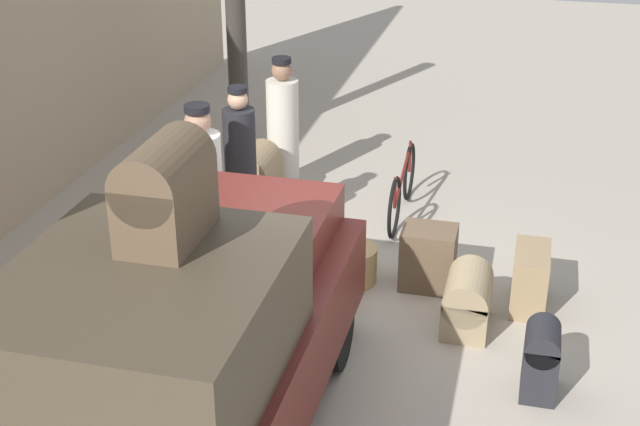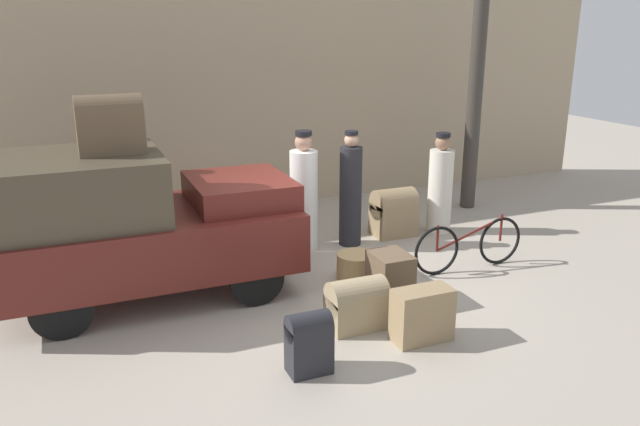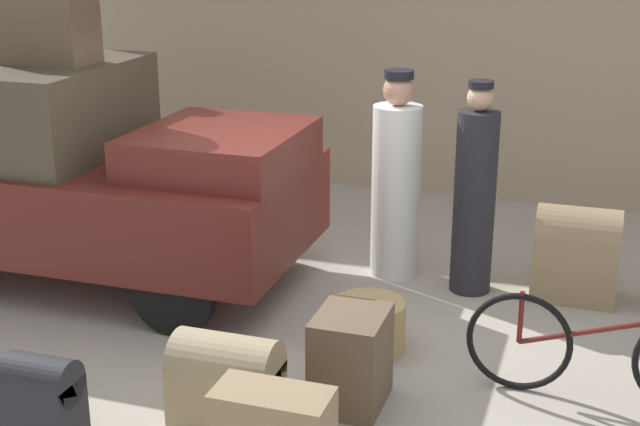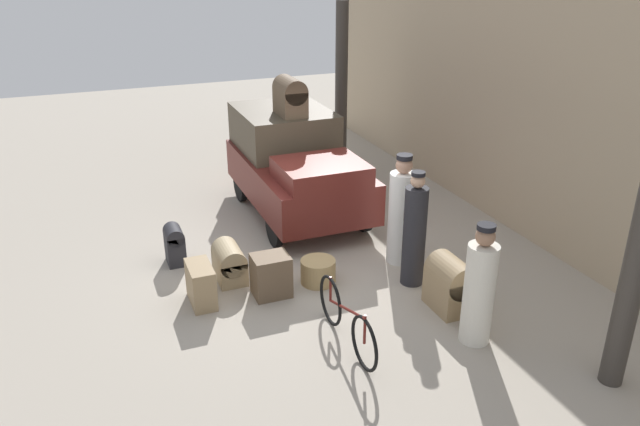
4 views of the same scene
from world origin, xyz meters
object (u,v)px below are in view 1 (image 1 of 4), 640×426
object	(u,v)px
porter_with_bicycle	(203,199)
trunk_large_brown	(255,179)
porter_standing_middle	(241,173)
suitcase_small_leather	(541,357)
trunk_on_truck_roof	(165,190)
bicycle	(402,188)
trunk_wicker_pale	(428,258)
suitcase_tan_flat	(530,279)
conductor_in_dark_uniform	(283,129)
wicker_basket	(351,264)
truck	(188,334)
trunk_barrel_dark	(467,300)

from	to	relation	value
porter_with_bicycle	trunk_large_brown	size ratio (longest dim) A/B	2.32
porter_standing_middle	trunk_large_brown	world-z (taller)	porter_standing_middle
suitcase_small_leather	trunk_on_truck_roof	xyz separation A→B (m)	(-1.50, 2.54, 1.88)
bicycle	trunk_wicker_pale	distance (m)	1.64
bicycle	trunk_large_brown	bearing A→B (deg)	98.42
bicycle	suitcase_tan_flat	distance (m)	2.29
bicycle	suitcase_small_leather	size ratio (longest dim) A/B	2.72
trunk_large_brown	trunk_wicker_pale	size ratio (longest dim) A/B	1.24
conductor_in_dark_uniform	trunk_large_brown	xyz separation A→B (m)	(-0.79, 0.11, -0.36)
wicker_basket	suitcase_small_leather	world-z (taller)	suitcase_small_leather
truck	suitcase_tan_flat	world-z (taller)	truck
porter_with_bicycle	porter_standing_middle	bearing A→B (deg)	-13.21
wicker_basket	trunk_barrel_dark	world-z (taller)	trunk_barrel_dark
bicycle	conductor_in_dark_uniform	distance (m)	1.74
suitcase_small_leather	trunk_wicker_pale	world-z (taller)	suitcase_small_leather
conductor_in_dark_uniform	trunk_wicker_pale	distance (m)	3.01
truck	conductor_in_dark_uniform	xyz separation A→B (m)	(4.95, 0.73, -0.24)
wicker_basket	suitcase_tan_flat	world-z (taller)	suitcase_tan_flat
truck	trunk_large_brown	size ratio (longest dim) A/B	4.57
trunk_large_brown	trunk_on_truck_roof	size ratio (longest dim) A/B	1.05
suitcase_tan_flat	trunk_large_brown	world-z (taller)	trunk_large_brown
truck	trunk_wicker_pale	size ratio (longest dim) A/B	5.65
truck	bicycle	xyz separation A→B (m)	(4.41, -0.87, -0.64)
wicker_basket	trunk_wicker_pale	bearing A→B (deg)	-83.56
wicker_basket	trunk_large_brown	distance (m)	2.03
trunk_barrel_dark	suitcase_small_leather	world-z (taller)	suitcase_small_leather
wicker_basket	porter_standing_middle	xyz separation A→B (m)	(0.53, 1.34, 0.65)
porter_with_bicycle	trunk_barrel_dark	distance (m)	2.83
porter_with_bicycle	conductor_in_dark_uniform	world-z (taller)	porter_with_bicycle
conductor_in_dark_uniform	trunk_on_truck_roof	size ratio (longest dim) A/B	2.21
truck	trunk_on_truck_roof	world-z (taller)	trunk_on_truck_roof
suitcase_small_leather	suitcase_tan_flat	xyz separation A→B (m)	(1.39, 0.14, -0.05)
porter_with_bicycle	trunk_on_truck_roof	size ratio (longest dim) A/B	2.42
trunk_barrel_dark	truck	bearing A→B (deg)	139.58
suitcase_small_leather	trunk_on_truck_roof	distance (m)	3.50
wicker_basket	trunk_on_truck_roof	world-z (taller)	trunk_on_truck_roof
suitcase_tan_flat	porter_with_bicycle	bearing A→B (deg)	91.92
truck	wicker_basket	xyz separation A→B (m)	(2.77, -0.62, -0.81)
suitcase_tan_flat	trunk_wicker_pale	distance (m)	1.02
porter_with_bicycle	trunk_on_truck_roof	bearing A→B (deg)	-162.29
porter_with_bicycle	suitcase_small_leather	xyz separation A→B (m)	(-1.28, -3.43, -0.49)
wicker_basket	porter_with_bicycle	xyz separation A→B (m)	(-0.18, 1.51, 0.64)
bicycle	porter_standing_middle	xyz separation A→B (m)	(-1.11, 1.59, 0.47)
truck	porter_standing_middle	distance (m)	3.39
truck	porter_standing_middle	world-z (taller)	truck
trunk_barrel_dark	trunk_large_brown	world-z (taller)	trunk_large_brown
conductor_in_dark_uniform	suitcase_small_leather	distance (m)	4.91
truck	porter_with_bicycle	size ratio (longest dim) A/B	1.97
porter_with_bicycle	trunk_barrel_dark	size ratio (longest dim) A/B	2.75
porter_with_bicycle	conductor_in_dark_uniform	xyz separation A→B (m)	(2.36, -0.16, -0.08)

